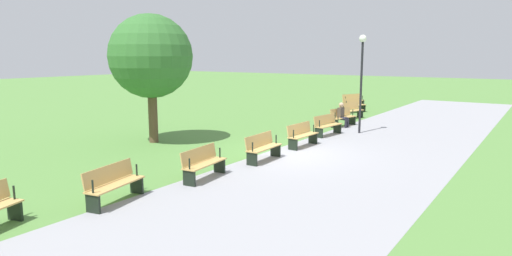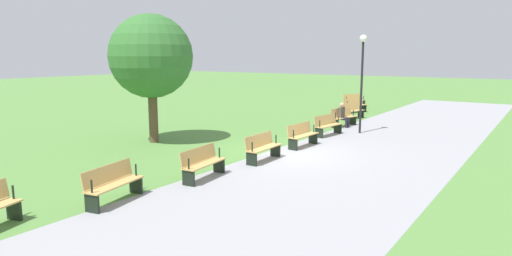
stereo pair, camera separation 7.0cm
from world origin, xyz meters
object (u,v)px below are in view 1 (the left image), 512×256
at_px(bench_5, 302,135).
at_px(bench_6, 263,147).
at_px(bench_3, 343,117).
at_px(tree_0, 151,57).
at_px(bench_8, 114,183).
at_px(bench_2, 351,110).
at_px(bench_7, 203,163).
at_px(bench_4, 327,125).
at_px(bench_1, 354,105).
at_px(lamp_post, 362,66).
at_px(person_seated, 342,114).
at_px(bench_0, 353,100).

relative_size(bench_5, bench_6, 1.00).
bearing_deg(bench_3, tree_0, -18.98).
height_order(bench_6, bench_8, same).
bearing_deg(tree_0, bench_2, 159.24).
bearing_deg(bench_6, bench_2, -175.47).
relative_size(bench_5, bench_7, 0.98).
distance_m(bench_2, bench_8, 16.34).
xyz_separation_m(bench_3, bench_4, (2.71, 0.43, 0.00)).
height_order(bench_7, bench_8, same).
bearing_deg(bench_2, bench_5, 25.01).
relative_size(bench_7, bench_8, 0.99).
bearing_deg(bench_1, lamp_post, 44.03).
bearing_deg(person_seated, bench_8, 10.99).
xyz_separation_m(bench_5, tree_0, (2.57, -5.35, 2.94)).
bearing_deg(bench_4, bench_3, -164.10).
bearing_deg(person_seated, bench_2, -154.44).
bearing_deg(bench_5, bench_0, -164.12).
distance_m(bench_2, bench_3, 2.75).
distance_m(bench_0, tree_0, 16.25).
bearing_deg(bench_5, bench_2, -168.65).
height_order(bench_1, bench_4, same).
bearing_deg(bench_6, bench_3, -177.74).
bearing_deg(bench_2, tree_0, -4.83).
bearing_deg(bench_2, bench_6, 22.74).
bearing_deg(bench_2, bench_8, 18.20).
height_order(bench_5, lamp_post, lamp_post).
bearing_deg(bench_8, lamp_post, 162.14).
relative_size(bench_2, bench_4, 1.01).
bearing_deg(bench_0, bench_7, 34.11).
bearing_deg(person_seated, bench_5, 17.51).
relative_size(bench_5, lamp_post, 0.38).
xyz_separation_m(bench_1, bench_7, (16.22, 1.94, 0.00)).
relative_size(bench_3, bench_6, 1.03).
height_order(bench_2, bench_7, same).
distance_m(bench_1, bench_2, 2.75).
height_order(bench_2, person_seated, person_seated).
relative_size(bench_1, bench_2, 1.00).
relative_size(bench_6, person_seated, 1.38).
bearing_deg(person_seated, bench_0, -150.42).
xyz_separation_m(bench_3, bench_7, (10.94, 0.43, 0.00)).
bearing_deg(person_seated, bench_1, -152.55).
height_order(bench_8, person_seated, person_seated).
relative_size(bench_4, tree_0, 0.33).
distance_m(bench_8, lamp_post, 12.62).
height_order(bench_2, bench_6, same).
distance_m(bench_4, tree_0, 7.95).
height_order(person_seated, tree_0, tree_0).
xyz_separation_m(bench_3, bench_8, (13.65, 0.00, 0.00)).
height_order(bench_6, lamp_post, lamp_post).
height_order(bench_0, tree_0, tree_0).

